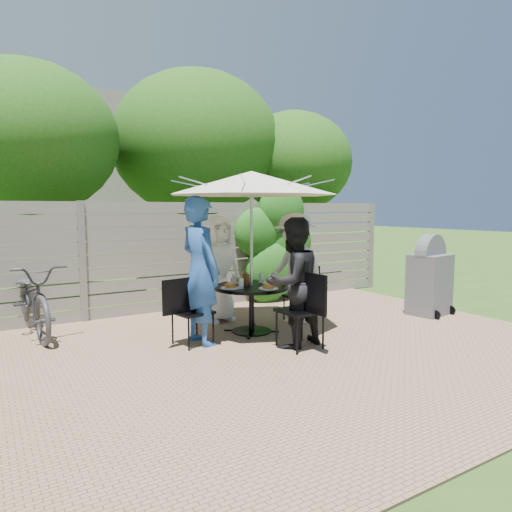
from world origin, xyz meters
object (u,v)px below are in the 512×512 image
chair_right (301,306)px  bbq_grill (430,279)px  plate_left (230,287)px  glass_right (261,278)px  syrup_jug (246,280)px  coffee_cup (247,279)px  glass_back (234,279)px  person_right (295,269)px  plate_back (236,281)px  plate_right (271,281)px  chair_back (213,303)px  chair_left (192,325)px  bicycle (32,299)px  person_left (200,271)px  person_back (217,269)px  glass_left (241,283)px  person_front (293,283)px  patio_table (252,300)px  plate_front (268,287)px  umbrella (251,183)px  chair_front (300,326)px  glass_front (270,282)px

chair_right → bbq_grill: bearing=155.3°
plate_left → glass_right: (0.60, 0.19, 0.05)m
syrup_jug → coffee_cup: (0.13, 0.19, -0.02)m
glass_back → coffee_cup: size_ratio=1.17×
chair_right → person_right: (-0.13, -0.02, 0.58)m
plate_back → syrup_jug: bearing=-92.9°
plate_right → glass_back: (-0.50, 0.19, 0.05)m
chair_back → chair_left: (-0.82, -1.09, 0.00)m
plate_left → plate_right: (0.71, 0.10, 0.00)m
coffee_cup → bicycle: size_ratio=0.06×
person_right → person_left: bearing=-90.0°
person_back → chair_right: size_ratio=1.95×
glass_left → syrup_jug: size_ratio=0.88×
chair_left → glass_left: 0.86m
person_front → person_right: (0.71, 0.94, 0.02)m
glass_left → bbq_grill: size_ratio=0.11×
person_front → glass_right: person_front is taller
patio_table → plate_front: bearing=-82.0°
chair_right → plate_front: size_ratio=3.22×
bbq_grill → chair_back: bearing=144.0°
bicycle → plate_left: bearing=-39.8°
coffee_cup → umbrella: bearing=-106.4°
umbrella → plate_front: 1.42m
bbq_grill → person_right: bearing=152.5°
person_left → glass_right: person_left is taller
chair_front → person_right: (0.69, 1.07, 0.54)m
person_left → plate_left: bearing=-90.0°
chair_right → glass_front: chair_right is taller
person_right → coffee_cup: size_ratio=13.91×
plate_front → person_left: bearing=164.6°
bbq_grill → plate_back: bearing=153.1°
chair_left → syrup_jug: (0.89, 0.18, 0.49)m
chair_front → plate_back: 1.39m
glass_front → plate_front: bearing=-128.2°
umbrella → chair_right: (0.95, 0.13, -1.82)m
glass_front → bicycle: bicycle is taller
glass_right → chair_left: bearing=-167.0°
umbrella → person_back: 1.50m
syrup_jug → umbrella: bearing=-31.8°
chair_front → bbq_grill: bearing=-85.0°
person_back → glass_right: (0.36, -0.68, -0.08)m
plate_front → coffee_cup: size_ratio=2.17×
syrup_jug → plate_front: bearing=-73.6°
patio_table → plate_front: size_ratio=4.45×
chair_right → plate_front: bearing=22.8°
person_left → bicycle: 2.42m
glass_left → glass_back: bearing=75.0°
chair_left → glass_back: size_ratio=6.31×
umbrella → syrup_jug: 1.32m
chair_left → chair_front: 1.36m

